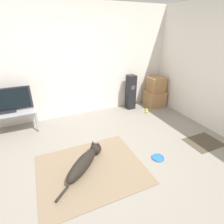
{
  "coord_description": "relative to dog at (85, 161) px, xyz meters",
  "views": [
    {
      "loc": [
        -0.73,
        -2.01,
        2.01
      ],
      "look_at": [
        0.58,
        0.95,
        0.45
      ],
      "focal_mm": 28.0,
      "sensor_mm": 36.0,
      "label": 1
    }
  ],
  "objects": [
    {
      "name": "frisbee",
      "position": [
        1.19,
        -0.29,
        -0.11
      ],
      "size": [
        0.21,
        0.21,
        0.03
      ],
      "color": "blue",
      "rests_on": "ground_plane"
    },
    {
      "name": "floor_speaker",
      "position": [
        1.78,
        1.74,
        0.33
      ],
      "size": [
        0.22,
        0.22,
        0.92
      ],
      "color": "black",
      "rests_on": "ground_plane"
    },
    {
      "name": "ground_plane",
      "position": [
        0.25,
        -0.1,
        -0.13
      ],
      "size": [
        12.0,
        12.0,
        0.0
      ],
      "primitive_type": "plane",
      "color": "gray"
    },
    {
      "name": "tennis_ball_by_boxes",
      "position": [
        2.1,
        1.39,
        -0.09
      ],
      "size": [
        0.07,
        0.07,
        0.07
      ],
      "color": "#C6E033",
      "rests_on": "ground_plane"
    },
    {
      "name": "tv_stand",
      "position": [
        -1.14,
        1.67,
        0.29
      ],
      "size": [
        1.1,
        0.52,
        0.47
      ],
      "color": "#A8A8AD",
      "rests_on": "ground_plane"
    },
    {
      "name": "dog",
      "position": [
        0.0,
        0.0,
        0.0
      ],
      "size": [
        0.89,
        0.85,
        0.25
      ],
      "color": "black",
      "rests_on": "area_rug"
    },
    {
      "name": "tennis_ball_near_speaker",
      "position": [
        2.02,
        1.28,
        -0.09
      ],
      "size": [
        0.07,
        0.07,
        0.07
      ],
      "color": "#C6E033",
      "rests_on": "ground_plane"
    },
    {
      "name": "cardboard_box_lower",
      "position": [
        2.5,
        1.63,
        0.08
      ],
      "size": [
        0.51,
        0.44,
        0.42
      ],
      "color": "#A87A4C",
      "rests_on": "ground_plane"
    },
    {
      "name": "door_mat",
      "position": [
        2.29,
        -0.27,
        -0.12
      ],
      "size": [
        0.65,
        0.51,
        0.01
      ],
      "color": "#4C4233",
      "rests_on": "ground_plane"
    },
    {
      "name": "cardboard_box_upper",
      "position": [
        2.52,
        1.65,
        0.49
      ],
      "size": [
        0.42,
        0.37,
        0.39
      ],
      "color": "#A87A4C",
      "rests_on": "cardboard_box_lower"
    },
    {
      "name": "area_rug",
      "position": [
        0.07,
        -0.07,
        -0.12
      ],
      "size": [
        1.61,
        1.34,
        0.01
      ],
      "color": "#847056",
      "rests_on": "ground_plane"
    },
    {
      "name": "tv",
      "position": [
        -1.14,
        1.67,
        0.59
      ],
      "size": [
        1.03,
        0.2,
        0.5
      ],
      "color": "#232326",
      "rests_on": "tv_stand"
    },
    {
      "name": "wall_back",
      "position": [
        0.25,
        2.0,
        1.15
      ],
      "size": [
        8.0,
        0.06,
        2.55
      ],
      "color": "silver",
      "rests_on": "ground_plane"
    }
  ]
}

